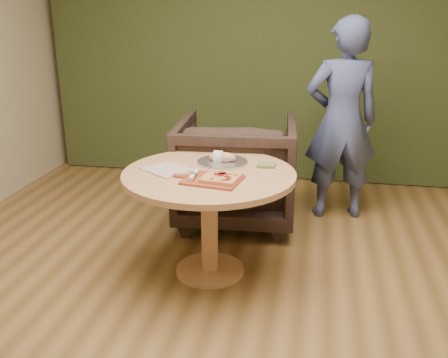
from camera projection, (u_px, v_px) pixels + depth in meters
name	position (u px, v px, depth m)	size (l,w,h in m)	color
room_shell	(220.00, 92.00, 2.42)	(5.04, 6.04, 2.84)	olive
curtain	(274.00, 47.00, 5.11)	(4.80, 0.14, 2.78)	#2B3819
pedestal_table	(209.00, 192.00, 3.36)	(1.16, 1.16, 0.75)	tan
pizza_paddle	(211.00, 180.00, 3.14)	(0.47, 0.33, 0.01)	#953F26
flatbread_pizza	(221.00, 178.00, 3.12)	(0.25, 0.25, 0.04)	tan
cutlery_roll	(193.00, 175.00, 3.16)	(0.03, 0.20, 0.03)	beige
newspaper	(167.00, 170.00, 3.35)	(0.30, 0.25, 0.01)	silver
serving_tray	(222.00, 162.00, 3.50)	(0.36, 0.36, 0.02)	silver
bread_roll	(221.00, 157.00, 3.49)	(0.19, 0.09, 0.09)	tan
green_packet	(266.00, 165.00, 3.42)	(0.12, 0.10, 0.02)	#4E5B29
armchair	(237.00, 165.00, 4.27)	(0.98, 0.92, 1.01)	black
person_standing	(342.00, 121.00, 4.26)	(0.63, 0.42, 1.73)	#404D7D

